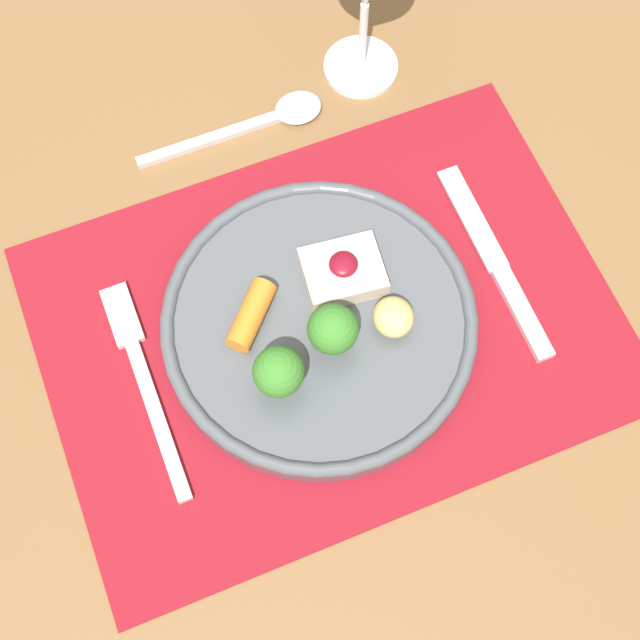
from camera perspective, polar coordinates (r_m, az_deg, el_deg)
name	(u,v)px	position (r m, az deg, el deg)	size (l,w,h in m)	color
ground_plane	(324,491)	(1.47, 0.28, -10.91)	(8.00, 8.00, 0.00)	#4C4742
dining_table	(327,363)	(0.87, 0.46, -2.75)	(1.14, 0.98, 0.73)	brown
placemat	(328,324)	(0.77, 0.52, -0.28)	(0.49, 0.35, 0.00)	maroon
dinner_plate	(320,323)	(0.76, 0.01, -0.22)	(0.27, 0.27, 0.07)	#4C5156
fork	(142,373)	(0.77, -11.32, -3.33)	(0.02, 0.20, 0.01)	silver
knife	(501,273)	(0.80, 11.52, 2.96)	(0.02, 0.20, 0.01)	silver
spoon	(271,117)	(0.87, -3.13, 12.83)	(0.18, 0.04, 0.01)	silver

